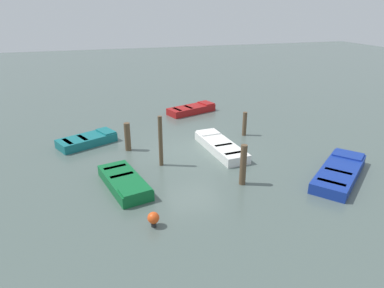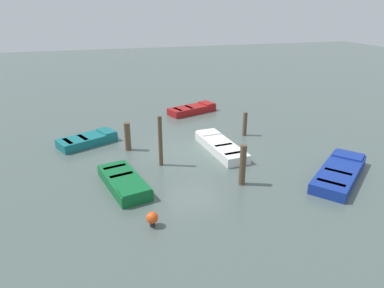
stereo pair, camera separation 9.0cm
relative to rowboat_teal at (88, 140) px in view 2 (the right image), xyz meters
The scene contains 11 objects.
ground_plane 5.03m from the rowboat_teal, 63.71° to the left, with size 80.00×80.00×0.00m, color #4C5B56.
rowboat_teal is the anchor object (origin of this frame).
rowboat_white 6.29m from the rowboat_teal, 66.30° to the left, with size 3.62×1.38×0.46m.
rowboat_green 4.87m from the rowboat_teal, 14.21° to the left, with size 3.04×1.73×0.46m.
rowboat_blue 11.13m from the rowboat_teal, 55.51° to the left, with size 3.36×3.71×0.46m.
rowboat_red 7.15m from the rowboat_teal, 119.63° to the left, with size 1.98×3.14×0.46m.
mooring_piling_far_left 7.71m from the rowboat_teal, 82.51° to the left, with size 0.21×0.21×1.21m, color brown.
mooring_piling_mid_right 4.42m from the rowboat_teal, 41.38° to the left, with size 0.17×0.17×2.12m, color brown.
mooring_piling_mid_left 2.21m from the rowboat_teal, 54.46° to the left, with size 0.27×0.27×1.29m, color brown.
mooring_piling_near_right 7.88m from the rowboat_teal, 43.36° to the left, with size 0.24×0.24×1.55m, color brown.
marker_buoy 7.59m from the rowboat_teal, 13.31° to the left, with size 0.36×0.36×0.48m.
Camera 2 is at (13.93, -4.11, 6.21)m, focal length 32.66 mm.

